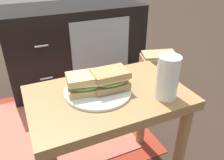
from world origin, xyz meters
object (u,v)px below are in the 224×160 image
at_px(sandwich_front, 85,83).
at_px(paper_bag, 157,78).
at_px(tv_cabinet, 75,45).
at_px(plate, 98,91).
at_px(sandwich_back, 110,79).
at_px(beer_glass, 167,79).

xyz_separation_m(sandwich_front, paper_bag, (0.62, 0.43, -0.33)).
relative_size(tv_cabinet, plate, 4.00).
height_order(plate, sandwich_back, sandwich_back).
bearing_deg(beer_glass, tv_cabinet, 91.49).
bearing_deg(paper_bag, tv_cabinet, 129.78).
bearing_deg(sandwich_front, tv_cabinet, 76.77).
bearing_deg(plate, sandwich_front, 169.30).
bearing_deg(sandwich_back, plate, 169.30).
distance_m(tv_cabinet, sandwich_back, 0.97).
bearing_deg(paper_bag, beer_glass, -124.09).
height_order(sandwich_back, beer_glass, beer_glass).
bearing_deg(sandwich_back, tv_cabinet, 82.13).
bearing_deg(paper_bag, plate, -142.93).
relative_size(beer_glass, paper_bag, 0.43).
bearing_deg(beer_glass, paper_bag, 55.91).
xyz_separation_m(plate, paper_bag, (0.58, 0.44, -0.30)).
height_order(plate, sandwich_front, sandwich_front).
xyz_separation_m(tv_cabinet, paper_bag, (0.41, -0.49, -0.12)).
relative_size(tv_cabinet, sandwich_front, 6.69).
bearing_deg(plate, paper_bag, 37.07).
relative_size(sandwich_front, sandwich_back, 1.03).
relative_size(sandwich_back, paper_bag, 0.40).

